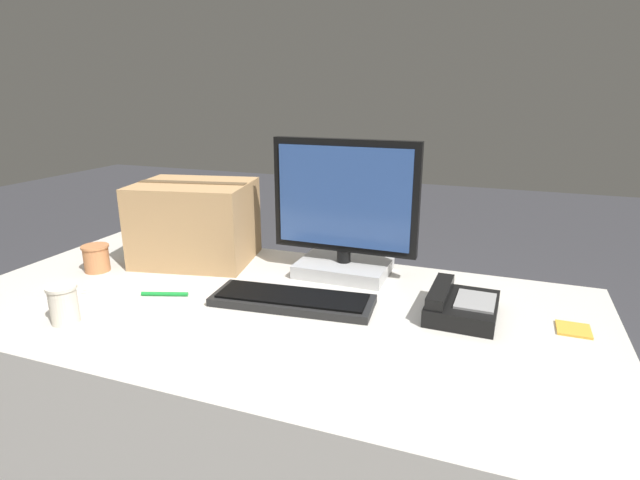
% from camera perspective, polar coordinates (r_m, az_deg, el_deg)
% --- Properties ---
extents(office_desk, '(1.80, 0.90, 0.73)m').
position_cam_1_polar(office_desk, '(1.59, -5.61, -19.47)').
color(office_desk, beige).
rests_on(office_desk, ground_plane).
extents(monitor, '(0.46, 0.21, 0.43)m').
position_cam_1_polar(monitor, '(1.56, 2.78, 2.28)').
color(monitor, '#B7B7B7').
rests_on(monitor, office_desk).
extents(keyboard, '(0.46, 0.20, 0.03)m').
position_cam_1_polar(keyboard, '(1.39, -3.16, -6.82)').
color(keyboard, black).
rests_on(keyboard, office_desk).
extents(desk_phone, '(0.18, 0.22, 0.08)m').
position_cam_1_polar(desk_phone, '(1.36, 15.68, -7.23)').
color(desk_phone, black).
rests_on(desk_phone, office_desk).
extents(paper_cup_left, '(0.09, 0.09, 0.09)m').
position_cam_1_polar(paper_cup_left, '(1.78, -24.20, -1.90)').
color(paper_cup_left, '#BC7547').
rests_on(paper_cup_left, office_desk).
extents(paper_cup_right, '(0.07, 0.07, 0.10)m').
position_cam_1_polar(paper_cup_right, '(1.43, -27.25, -6.54)').
color(paper_cup_right, beige).
rests_on(paper_cup_right, office_desk).
extents(spoon, '(0.11, 0.12, 0.00)m').
position_cam_1_polar(spoon, '(1.62, -26.62, -5.55)').
color(spoon, silver).
rests_on(spoon, office_desk).
extents(cardboard_box, '(0.43, 0.37, 0.27)m').
position_cam_1_polar(cardboard_box, '(1.76, -14.05, 2.00)').
color(cardboard_box, tan).
rests_on(cardboard_box, office_desk).
extents(pen_marker, '(0.13, 0.05, 0.01)m').
position_cam_1_polar(pen_marker, '(1.51, -17.33, -5.91)').
color(pen_marker, '#198C33').
rests_on(pen_marker, office_desk).
extents(sticky_note_pad, '(0.08, 0.08, 0.01)m').
position_cam_1_polar(sticky_note_pad, '(1.40, 26.99, -9.09)').
color(sticky_note_pad, gold).
rests_on(sticky_note_pad, office_desk).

